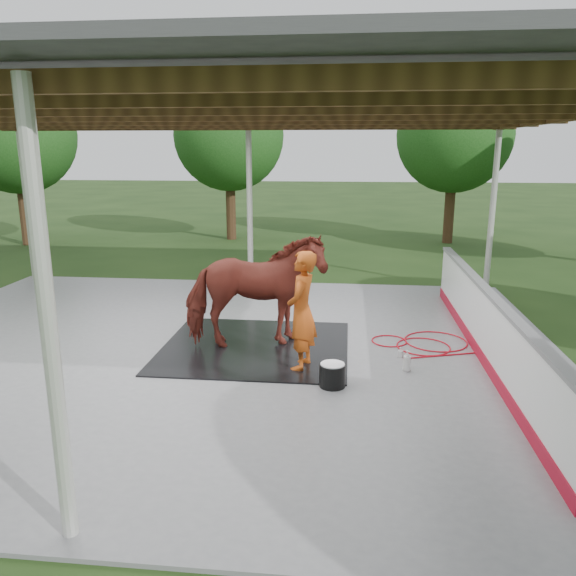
# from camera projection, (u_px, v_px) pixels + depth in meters

# --- Properties ---
(ground) EXTENTS (100.00, 100.00, 0.00)m
(ground) POSITION_uv_depth(u_px,v_px,m) (204.00, 352.00, 9.51)
(ground) COLOR #1E3814
(concrete_slab) EXTENTS (12.00, 10.00, 0.05)m
(concrete_slab) POSITION_uv_depth(u_px,v_px,m) (204.00, 351.00, 9.51)
(concrete_slab) COLOR slate
(concrete_slab) RESTS_ON ground
(pavilion_structure) EXTENTS (12.60, 10.60, 4.05)m
(pavilion_structure) POSITION_uv_depth(u_px,v_px,m) (195.00, 107.00, 8.55)
(pavilion_structure) COLOR beige
(pavilion_structure) RESTS_ON ground
(dasher_board) EXTENTS (0.16, 8.00, 1.15)m
(dasher_board) POSITION_uv_depth(u_px,v_px,m) (486.00, 328.00, 8.90)
(dasher_board) COLOR #A70D24
(dasher_board) RESTS_ON concrete_slab
(tree_belt) EXTENTS (28.00, 28.00, 5.80)m
(tree_belt) POSITION_uv_depth(u_px,v_px,m) (227.00, 122.00, 9.43)
(tree_belt) COLOR #382314
(tree_belt) RESTS_ON ground
(rubber_mat) EXTENTS (3.13, 2.94, 0.02)m
(rubber_mat) POSITION_uv_depth(u_px,v_px,m) (256.00, 347.00, 9.60)
(rubber_mat) COLOR black
(rubber_mat) RESTS_ON concrete_slab
(horse) EXTENTS (2.49, 1.65, 1.93)m
(horse) POSITION_uv_depth(u_px,v_px,m) (255.00, 291.00, 9.36)
(horse) COLOR maroon
(horse) RESTS_ON rubber_mat
(handler) EXTENTS (0.56, 0.74, 1.84)m
(handler) POSITION_uv_depth(u_px,v_px,m) (302.00, 311.00, 8.48)
(handler) COLOR #AD4512
(handler) RESTS_ON concrete_slab
(wash_bucket) EXTENTS (0.37, 0.37, 0.35)m
(wash_bucket) POSITION_uv_depth(u_px,v_px,m) (332.00, 375.00, 7.99)
(wash_bucket) COLOR black
(wash_bucket) RESTS_ON concrete_slab
(soap_bottle_a) EXTENTS (0.18, 0.18, 0.33)m
(soap_bottle_a) POSITION_uv_depth(u_px,v_px,m) (407.00, 361.00, 8.54)
(soap_bottle_a) COLOR silver
(soap_bottle_a) RESTS_ON concrete_slab
(soap_bottle_b) EXTENTS (0.10, 0.10, 0.16)m
(soap_bottle_b) POSITION_uv_depth(u_px,v_px,m) (400.00, 352.00, 9.13)
(soap_bottle_b) COLOR #338CD8
(soap_bottle_b) RESTS_ON concrete_slab
(hose_coil) EXTENTS (1.80, 1.47, 0.02)m
(hose_coil) POSITION_uv_depth(u_px,v_px,m) (424.00, 343.00, 9.77)
(hose_coil) COLOR red
(hose_coil) RESTS_ON concrete_slab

